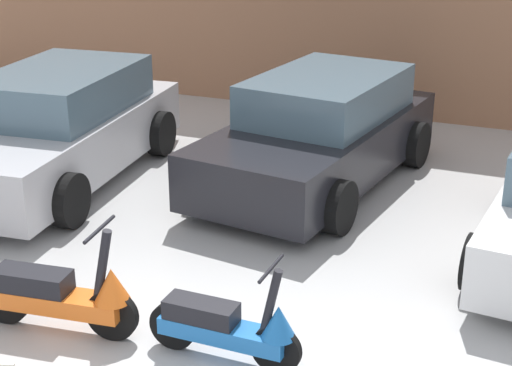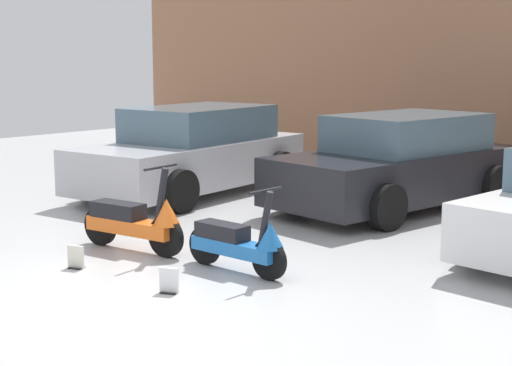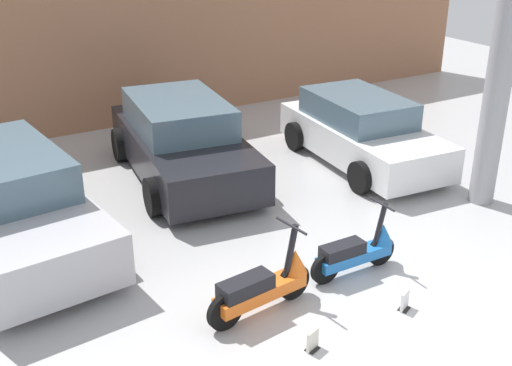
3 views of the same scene
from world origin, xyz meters
name	(u,v)px [view 3 (image 3 of 3)]	position (x,y,z in m)	size (l,w,h in m)	color
ground_plane	(391,317)	(0.00, 0.00, 0.00)	(28.00, 28.00, 0.00)	#B2B2B2
wall_back	(127,36)	(0.00, 8.85, 2.00)	(19.60, 0.12, 4.00)	#9E6B4C
scooter_front_left	(265,284)	(-1.27, 0.93, 0.38)	(1.55, 0.56, 1.08)	black
scooter_front_right	(358,250)	(0.30, 1.06, 0.34)	(1.39, 0.50, 0.97)	black
car_rear_left	(7,205)	(-3.64, 4.21, 0.70)	(2.41, 4.49, 1.47)	#B7B7BC
car_rear_center	(182,141)	(-0.32, 5.40, 0.69)	(2.49, 4.45, 1.44)	black
car_rear_right	(361,131)	(2.98, 4.29, 0.62)	(2.12, 3.97, 1.30)	white
placard_near_left_scooter	(313,341)	(-1.20, -0.01, 0.11)	(0.20, 0.17, 0.26)	black
placard_near_right_scooter	(405,302)	(0.26, 0.05, 0.11)	(0.20, 0.18, 0.26)	black
support_column_side	(498,88)	(3.61, 1.80, 2.00)	(0.41, 0.41, 4.00)	#99999E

